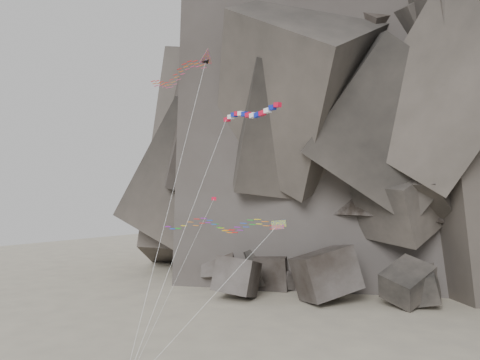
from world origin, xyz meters
The scene contains 6 objects.
headland centered at (0.00, 70.00, 42.00)m, with size 110.00×70.00×84.00m, color #4E463F, non-canonical shape.
boulder_field centered at (-9.07, 35.75, 2.82)m, with size 67.52×19.83×10.11m.
delta_kite centered at (-8.53, 3.84, 31.17)m, with size 13.16×15.83×31.76m.
banner_kite centered at (2.04, 3.41, 25.50)m, with size 8.85×16.90×24.68m.
parafoil_kite centered at (-2.17, 3.39, 14.13)m, with size 15.45×15.58×13.28m.
pennant_kite centered at (-2.67, 1.17, 13.61)m, with size 3.26×16.00×15.50m.
Camera 1 is at (27.78, -36.89, 17.13)m, focal length 35.00 mm.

